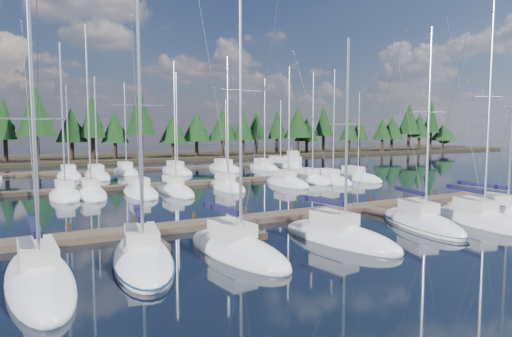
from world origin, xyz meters
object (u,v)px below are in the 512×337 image
motor_yacht_right (292,164)px  front_sailboat_2 (236,249)px  front_sailboat_4 (421,223)px  main_dock (304,215)px  front_sailboat_5 (479,219)px  front_sailboat_3 (339,237)px  front_sailboat_0 (39,279)px  front_sailboat_6 (501,214)px  front_sailboat_1 (142,258)px

motor_yacht_right → front_sailboat_2: bearing=-126.0°
front_sailboat_4 → motor_yacht_right: size_ratio=1.47×
main_dock → front_sailboat_5: front_sailboat_5 is taller
front_sailboat_3 → front_sailboat_4: front_sailboat_4 is taller
front_sailboat_4 → front_sailboat_0: bearing=-179.0°
front_sailboat_0 → motor_yacht_right: size_ratio=1.35×
front_sailboat_6 → motor_yacht_right: (9.67, 43.48, 0.20)m
front_sailboat_2 → motor_yacht_right: size_ratio=1.64×
main_dock → front_sailboat_4: front_sailboat_4 is taller
front_sailboat_3 → front_sailboat_5: bearing=-3.3°
front_sailboat_2 → front_sailboat_6: 21.70m
front_sailboat_0 → front_sailboat_3: bearing=-0.4°
front_sailboat_1 → motor_yacht_right: bearing=49.5°
front_sailboat_3 → front_sailboat_4: 7.44m
front_sailboat_5 → front_sailboat_6: size_ratio=1.07×
front_sailboat_6 → motor_yacht_right: front_sailboat_6 is taller
front_sailboat_0 → main_dock: bearing=20.2°
main_dock → front_sailboat_4: (5.31, -6.24, 0.08)m
motor_yacht_right → front_sailboat_6: bearing=-102.5°
main_dock → front_sailboat_5: bearing=-37.7°
front_sailboat_1 → front_sailboat_3: size_ratio=1.12×
main_dock → front_sailboat_1: size_ratio=3.14×
front_sailboat_5 → front_sailboat_1: bearing=175.6°
front_sailboat_3 → motor_yacht_right: bearing=60.3°
front_sailboat_2 → front_sailboat_3: front_sailboat_2 is taller
main_dock → motor_yacht_right: size_ratio=4.65×
front_sailboat_2 → front_sailboat_0: bearing=-178.7°
front_sailboat_1 → front_sailboat_6: (26.44, -1.14, 0.01)m
front_sailboat_5 → front_sailboat_6: front_sailboat_5 is taller
front_sailboat_1 → front_sailboat_5: front_sailboat_5 is taller
main_dock → front_sailboat_4: 8.19m
front_sailboat_3 → front_sailboat_6: size_ratio=0.84×
front_sailboat_5 → motor_yacht_right: bearing=73.5°
front_sailboat_0 → front_sailboat_5: bearing=-1.6°
front_sailboat_0 → front_sailboat_4: bearing=1.0°
front_sailboat_2 → front_sailboat_5: (18.30, -1.01, 0.00)m
front_sailboat_5 → front_sailboat_6: 3.45m
front_sailboat_0 → front_sailboat_2: bearing=1.3°
front_sailboat_4 → motor_yacht_right: 46.31m
front_sailboat_0 → front_sailboat_2: (9.40, 0.22, 0.03)m
front_sailboat_5 → front_sailboat_0: bearing=178.4°
main_dock → front_sailboat_1: bearing=-157.1°
main_dock → front_sailboat_2: 10.80m
front_sailboat_2 → front_sailboat_4: size_ratio=1.11×
main_dock → front_sailboat_1: front_sailboat_1 is taller
front_sailboat_0 → front_sailboat_3: (15.95, -0.11, 0.01)m
front_sailboat_5 → front_sailboat_2: bearing=176.8°
main_dock → front_sailboat_0: 19.25m
front_sailboat_1 → front_sailboat_4: (18.72, -0.58, 0.00)m
front_sailboat_1 → front_sailboat_2: 4.81m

